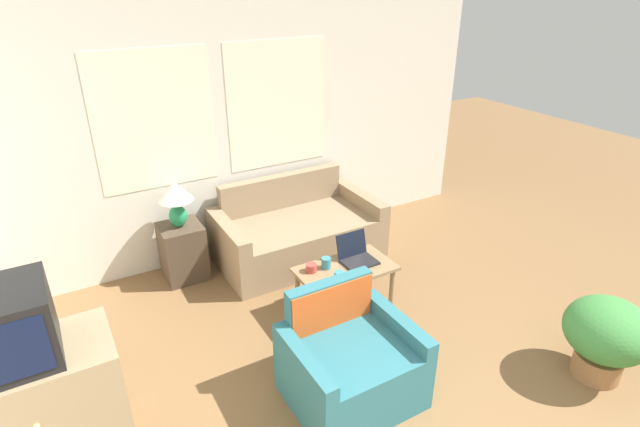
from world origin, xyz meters
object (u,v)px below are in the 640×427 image
cup_navy (326,263)px  cup_yellow (311,268)px  armchair (348,364)px  cup_white (339,276)px  couch (296,233)px  laptop (356,255)px  coffee_table (345,273)px  television (11,326)px  table_lamp (176,197)px  potted_plant (606,334)px

cup_navy → cup_yellow: 0.14m
armchair → cup_white: armchair is taller
couch → laptop: bearing=-86.4°
cup_yellow → armchair: bearing=-103.6°
armchair → laptop: size_ratio=2.91×
coffee_table → cup_white: 0.22m
television → cup_white: (2.28, 0.32, -0.60)m
cup_yellow → cup_white: (0.14, -0.23, 0.00)m
couch → cup_white: (-0.23, -1.23, 0.22)m
armchair → table_lamp: (-0.57, 2.14, 0.61)m
laptop → cup_white: 0.35m
couch → cup_navy: (-0.23, -1.02, 0.23)m
table_lamp → cup_white: table_lamp is taller
cup_white → table_lamp: bearing=123.8°
television → laptop: (2.58, 0.50, -0.58)m
cup_white → potted_plant: size_ratio=0.12×
television → laptop: bearing=11.0°
table_lamp → cup_yellow: (0.80, -1.18, -0.39)m
cup_navy → cup_white: (0.00, -0.21, -0.01)m
laptop → cup_navy: 0.30m
cup_navy → table_lamp: bearing=128.2°
television → laptop: size_ratio=1.62×
table_lamp → cup_yellow: table_lamp is taller
coffee_table → potted_plant: 2.06m
coffee_table → cup_white: (-0.15, -0.13, 0.10)m
cup_navy → potted_plant: (1.37, -1.74, -0.11)m
armchair → laptop: 1.16m
coffee_table → cup_navy: (-0.15, 0.08, 0.11)m
table_lamp → coffee_table: bearing=-49.5°
table_lamp → coffee_table: (1.09, -1.28, -0.49)m
coffee_table → cup_white: size_ratio=10.83×
armchair → cup_white: bearing=63.0°
cup_yellow → cup_white: cup_white is taller
table_lamp → cup_yellow: 1.48m
television → cup_yellow: 2.28m
cup_navy → cup_yellow: size_ratio=1.04×
television → table_lamp: (1.33, 1.73, -0.21)m
couch → armchair: (-0.61, -1.96, 0.01)m
couch → coffee_table: bearing=-94.4°
table_lamp → laptop: table_lamp is taller
table_lamp → laptop: (1.24, -1.23, -0.37)m
armchair → cup_yellow: armchair is taller
couch → television: 3.06m
couch → laptop: couch is taller
television → table_lamp: 2.19m
couch → armchair: bearing=-107.2°
couch → table_lamp: (-1.18, 0.18, 0.61)m
cup_yellow → laptop: bearing=-5.8°
armchair → coffee_table: 1.01m
coffee_table → potted_plant: bearing=-53.5°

